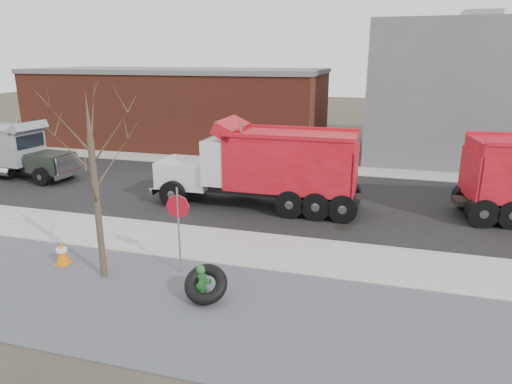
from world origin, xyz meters
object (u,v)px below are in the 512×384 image
(stop_sign, at_px, (178,215))
(dump_truck_red_b, at_px, (265,164))
(dump_truck_grey, at_px, (11,149))
(fire_hydrant, at_px, (201,283))
(truck_tire, at_px, (206,284))

(stop_sign, xyz_separation_m, dump_truck_red_b, (0.79, 6.49, 0.06))
(dump_truck_red_b, xyz_separation_m, dump_truck_grey, (-13.84, 1.23, -0.34))
(fire_hydrant, xyz_separation_m, truck_tire, (0.20, -0.18, 0.07))
(truck_tire, distance_m, dump_truck_grey, 17.03)
(dump_truck_grey, bearing_deg, truck_tire, -26.68)
(dump_truck_red_b, bearing_deg, stop_sign, 82.89)
(dump_truck_grey, bearing_deg, stop_sign, -25.07)
(stop_sign, distance_m, dump_truck_grey, 15.16)
(fire_hydrant, relative_size, dump_truck_red_b, 0.11)
(dump_truck_red_b, bearing_deg, dump_truck_grey, -5.19)
(fire_hydrant, height_order, stop_sign, stop_sign)
(truck_tire, height_order, stop_sign, stop_sign)
(stop_sign, bearing_deg, dump_truck_red_b, 99.97)
(fire_hydrant, bearing_deg, stop_sign, 123.87)
(stop_sign, bearing_deg, truck_tire, -28.21)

